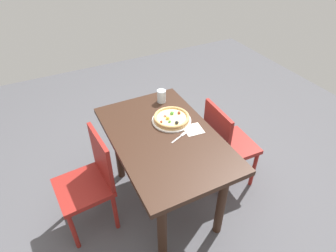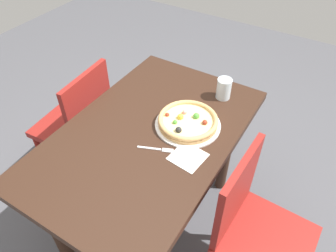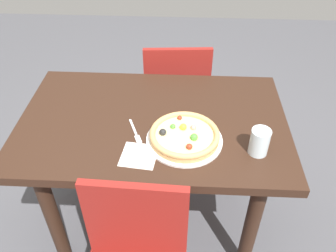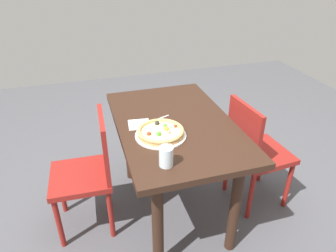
# 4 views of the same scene
# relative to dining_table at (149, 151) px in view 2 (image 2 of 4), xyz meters

# --- Properties ---
(ground_plane) EXTENTS (6.00, 6.00, 0.00)m
(ground_plane) POSITION_rel_dining_table_xyz_m (0.00, 0.00, -0.65)
(ground_plane) COLOR #4C4C51
(dining_table) EXTENTS (1.21, 0.77, 0.77)m
(dining_table) POSITION_rel_dining_table_xyz_m (0.00, 0.00, 0.00)
(dining_table) COLOR #331E14
(dining_table) RESTS_ON ground
(chair_near) EXTENTS (0.43, 0.43, 0.88)m
(chair_near) POSITION_rel_dining_table_xyz_m (-0.09, -0.60, -0.17)
(chair_near) COLOR maroon
(chair_near) RESTS_ON ground
(chair_far) EXTENTS (0.42, 0.42, 0.88)m
(chair_far) POSITION_rel_dining_table_xyz_m (0.03, 0.60, -0.17)
(chair_far) COLOR maroon
(chair_far) RESTS_ON ground
(plate) EXTENTS (0.32, 0.32, 0.01)m
(plate) POSITION_rel_dining_table_xyz_m (-0.14, 0.14, 0.13)
(plate) COLOR white
(plate) RESTS_ON dining_table
(pizza) EXTENTS (0.29, 0.29, 0.05)m
(pizza) POSITION_rel_dining_table_xyz_m (-0.14, 0.14, 0.16)
(pizza) COLOR tan
(pizza) RESTS_ON plate
(fork) EXTENTS (0.08, 0.16, 0.00)m
(fork) POSITION_rel_dining_table_xyz_m (0.07, 0.10, 0.13)
(fork) COLOR silver
(fork) RESTS_ON dining_table
(drinking_glass) EXTENTS (0.08, 0.08, 0.11)m
(drinking_glass) POSITION_rel_dining_table_xyz_m (-0.44, 0.19, 0.18)
(drinking_glass) COLOR silver
(drinking_glass) RESTS_ON dining_table
(napkin) EXTENTS (0.15, 0.15, 0.00)m
(napkin) POSITION_rel_dining_table_xyz_m (0.04, 0.24, 0.13)
(napkin) COLOR white
(napkin) RESTS_ON dining_table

